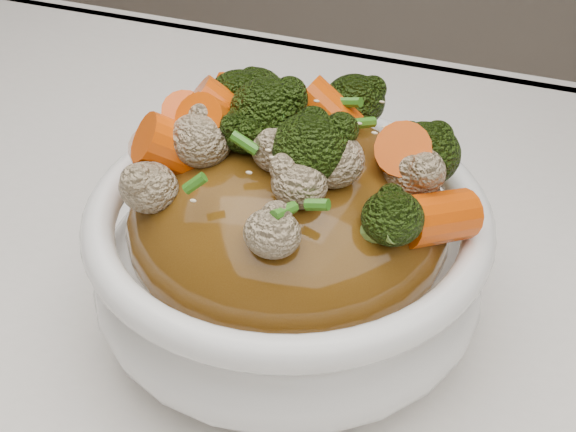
% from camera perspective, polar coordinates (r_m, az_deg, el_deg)
% --- Properties ---
extents(bowl, '(0.23, 0.23, 0.08)m').
position_cam_1_polar(bowl, '(0.44, 0.00, -3.30)').
color(bowl, white).
rests_on(bowl, tablecloth).
extents(sauce_base, '(0.18, 0.18, 0.09)m').
position_cam_1_polar(sauce_base, '(0.42, 0.00, -0.32)').
color(sauce_base, '#5D3910').
rests_on(sauce_base, bowl).
extents(carrots, '(0.18, 0.18, 0.05)m').
position_cam_1_polar(carrots, '(0.39, 0.00, 6.86)').
color(carrots, '#ED5307').
rests_on(carrots, sauce_base).
extents(broccoli, '(0.18, 0.18, 0.04)m').
position_cam_1_polar(broccoli, '(0.39, 0.00, 6.73)').
color(broccoli, black).
rests_on(broccoli, sauce_base).
extents(cauliflower, '(0.18, 0.18, 0.04)m').
position_cam_1_polar(cauliflower, '(0.39, 0.00, 6.48)').
color(cauliflower, tan).
rests_on(cauliflower, sauce_base).
extents(scallions, '(0.14, 0.14, 0.02)m').
position_cam_1_polar(scallions, '(0.39, 0.00, 6.98)').
color(scallions, '#31731A').
rests_on(scallions, sauce_base).
extents(sesame_seeds, '(0.16, 0.16, 0.01)m').
position_cam_1_polar(sesame_seeds, '(0.39, 0.00, 6.98)').
color(sesame_seeds, beige).
rests_on(sesame_seeds, sauce_base).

